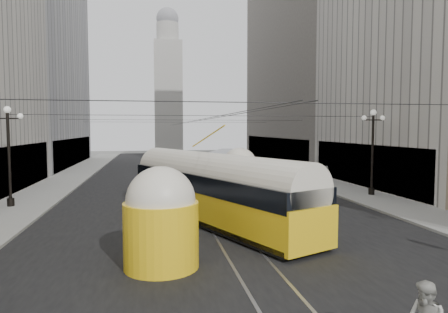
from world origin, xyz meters
name	(u,v)px	position (x,y,z in m)	size (l,w,h in m)	color
road	(187,177)	(0.00, 32.50, 0.00)	(20.00, 85.00, 0.02)	black
sidewalk_left	(74,175)	(-12.00, 36.00, 0.07)	(4.00, 72.00, 0.15)	gray
sidewalk_right	(285,171)	(12.00, 36.00, 0.07)	(4.00, 72.00, 0.15)	gray
rail_left	(180,177)	(-0.75, 32.50, 0.00)	(0.12, 85.00, 0.04)	gray
rail_right	(194,177)	(0.75, 32.50, 0.00)	(0.12, 85.00, 0.04)	gray
building_left_far	(25,59)	(-19.99, 48.00, 14.31)	(12.60, 28.60, 28.60)	#999999
building_right_far	(311,54)	(20.00, 48.00, 16.31)	(12.60, 32.60, 32.60)	#514C47
distant_tower	(168,84)	(0.00, 80.00, 14.97)	(6.00, 6.00, 31.36)	#B2AFA8
lamppost_left_mid	(9,150)	(-12.60, 18.00, 3.74)	(1.86, 0.44, 6.37)	black
lamppost_right_mid	(373,147)	(12.60, 18.00, 3.74)	(1.86, 0.44, 6.37)	black
catenary	(189,121)	(0.12, 31.49, 5.88)	(25.00, 72.00, 0.23)	black
streetcar	(213,189)	(-0.41, 11.89, 1.86)	(8.62, 16.08, 3.80)	yellow
city_bus	(224,166)	(2.91, 27.05, 1.63)	(6.27, 12.12, 2.97)	gray
sedan_white_far	(206,163)	(3.22, 41.87, 0.63)	(2.71, 4.68, 1.39)	#BDBDBD
sedan_dark_far	(159,159)	(-2.70, 49.07, 0.70)	(3.10, 5.20, 1.54)	black
pedestrian_sidewalk_right	(326,174)	(11.97, 24.57, 0.94)	(0.77, 0.48, 1.58)	slate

